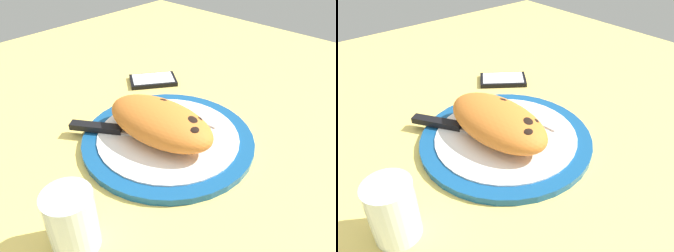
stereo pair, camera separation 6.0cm
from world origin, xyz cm
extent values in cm
cube|color=#EACC60|center=(0.00, 0.00, -1.50)|extent=(150.00, 150.00, 3.00)
cylinder|color=navy|center=(0.00, 0.00, 0.67)|extent=(32.26, 32.26, 1.33)
cylinder|color=white|center=(0.00, 0.00, 1.48)|extent=(26.62, 26.62, 0.30)
ellipsoid|color=orange|center=(0.80, 1.40, 4.90)|extent=(22.89, 12.96, 6.53)
ellipsoid|color=black|center=(2.33, -1.22, 7.33)|extent=(2.28, 2.14, 0.65)
ellipsoid|color=black|center=(-5.39, -1.90, 6.69)|extent=(1.65, 1.32, 0.56)
ellipsoid|color=black|center=(-5.00, -0.35, 7.15)|extent=(3.16, 3.02, 1.02)
ellipsoid|color=black|center=(-6.90, 1.32, 6.89)|extent=(2.29, 2.15, 0.77)
ellipsoid|color=black|center=(2.33, -0.76, 7.43)|extent=(2.95, 2.90, 0.84)
cube|color=silver|center=(0.65, -7.20, 1.83)|extent=(12.02, 2.49, 0.40)
cube|color=silver|center=(8.58, -6.13, 1.83)|extent=(4.26, 2.71, 0.40)
cube|color=silver|center=(0.64, 1.37, 1.83)|extent=(13.34, 9.52, 0.40)
cube|color=black|center=(11.14, 8.27, 2.23)|extent=(9.64, 7.28, 1.20)
cube|color=black|center=(19.63, -15.37, 0.50)|extent=(12.30, 13.30, 1.00)
cube|color=white|center=(19.63, -15.37, 1.08)|extent=(10.66, 11.58, 0.16)
cylinder|color=silver|center=(-6.46, 24.71, 4.58)|extent=(6.47, 6.47, 9.16)
cylinder|color=silver|center=(-6.46, 24.71, 2.63)|extent=(5.95, 5.95, 4.86)
camera|label=1|loc=(-33.97, 36.15, 38.25)|focal=34.99mm
camera|label=2|loc=(-38.12, 31.76, 38.25)|focal=34.99mm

